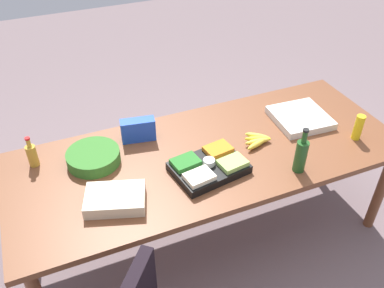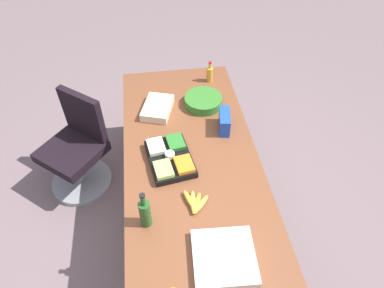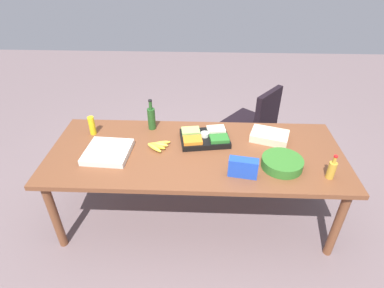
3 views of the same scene
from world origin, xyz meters
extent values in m
plane|color=slate|center=(0.00, 0.00, 0.00)|extent=(10.00, 10.00, 0.00)
cube|color=brown|center=(0.00, 0.00, 0.73)|extent=(2.48, 0.99, 0.04)
cylinder|color=brown|center=(-1.15, -0.41, 0.36)|extent=(0.07, 0.07, 0.71)
cylinder|color=brown|center=(1.15, -0.41, 0.36)|extent=(0.07, 0.07, 0.71)
cylinder|color=brown|center=(-1.15, 0.41, 0.36)|extent=(0.07, 0.07, 0.71)
cylinder|color=brown|center=(1.15, 0.41, 0.36)|extent=(0.07, 0.07, 0.71)
cylinder|color=gray|center=(0.58, 0.99, 0.03)|extent=(0.56, 0.56, 0.05)
cylinder|color=gray|center=(0.58, 0.99, 0.25)|extent=(0.06, 0.06, 0.39)
cube|color=black|center=(0.58, 0.99, 0.44)|extent=(0.68, 0.68, 0.09)
cube|color=black|center=(0.75, 0.85, 0.71)|extent=(0.32, 0.37, 0.44)
cube|color=blue|center=(0.36, -0.30, 0.83)|extent=(0.23, 0.12, 0.15)
ellipsoid|color=yellow|center=(-0.35, 0.00, 0.78)|extent=(0.15, 0.14, 0.04)
ellipsoid|color=yellow|center=(-0.34, 0.03, 0.78)|extent=(0.17, 0.10, 0.04)
ellipsoid|color=yellow|center=(-0.32, 0.05, 0.78)|extent=(0.17, 0.06, 0.04)
ellipsoid|color=yellow|center=(-0.30, 0.07, 0.78)|extent=(0.17, 0.09, 0.04)
cube|color=beige|center=(0.65, 0.21, 0.79)|extent=(0.37, 0.31, 0.07)
cube|color=black|center=(0.07, 0.16, 0.78)|extent=(0.46, 0.36, 0.05)
cube|color=orange|center=(-0.03, 0.07, 0.82)|extent=(0.18, 0.14, 0.03)
cube|color=#2A7128|center=(0.20, 0.10, 0.82)|extent=(0.18, 0.14, 0.03)
cube|color=#9EC660|center=(-0.05, 0.22, 0.82)|extent=(0.18, 0.14, 0.03)
cube|color=beige|center=(0.18, 0.25, 0.82)|extent=(0.18, 0.14, 0.03)
cylinder|color=white|center=(0.07, 0.16, 0.82)|extent=(0.08, 0.08, 0.04)
cylinder|color=yellow|center=(-0.95, 0.24, 0.84)|extent=(0.06, 0.06, 0.17)
cube|color=silver|center=(-0.73, -0.07, 0.78)|extent=(0.38, 0.38, 0.05)
cylinder|color=gold|center=(1.02, -0.30, 0.82)|extent=(0.08, 0.08, 0.14)
cylinder|color=gold|center=(1.02, -0.30, 0.92)|extent=(0.03, 0.03, 0.05)
cylinder|color=red|center=(1.02, -0.30, 0.95)|extent=(0.04, 0.04, 0.01)
cylinder|color=#225020|center=(-0.42, 0.36, 0.85)|extent=(0.08, 0.08, 0.20)
cylinder|color=#225020|center=(-0.42, 0.36, 1.00)|extent=(0.03, 0.03, 0.08)
cylinder|color=black|center=(-0.42, 0.36, 1.04)|extent=(0.04, 0.04, 0.01)
cylinder|color=#316F26|center=(0.69, -0.19, 0.79)|extent=(0.34, 0.34, 0.08)
camera|label=1|loc=(0.88, 1.83, 2.39)|focal=38.77mm
camera|label=2|loc=(-1.63, 0.24, 2.67)|focal=32.63mm
camera|label=3|loc=(0.05, -2.15, 2.29)|focal=29.09mm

